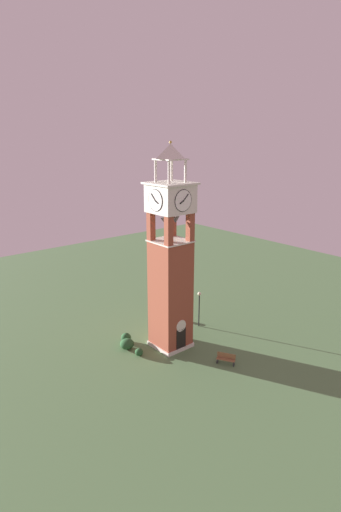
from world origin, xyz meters
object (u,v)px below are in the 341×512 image
object	(u,v)px
lamp_post	(199,303)
trash_bin	(168,315)
park_bench	(226,359)
clock_tower	(171,268)

from	to	relation	value
lamp_post	trash_bin	world-z (taller)	lamp_post
trash_bin	park_bench	bearing A→B (deg)	-101.22
clock_tower	lamp_post	xyz separation A→B (m)	(4.81, 1.19, -5.03)
lamp_post	trash_bin	distance (m)	4.34
park_bench	trash_bin	xyz separation A→B (m)	(2.04, 10.29, -0.08)
clock_tower	park_bench	distance (m)	9.21
clock_tower	park_bench	bearing A→B (deg)	-74.26
park_bench	trash_bin	distance (m)	10.49
clock_tower	lamp_post	distance (m)	7.06
clock_tower	lamp_post	bearing A→B (deg)	13.94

